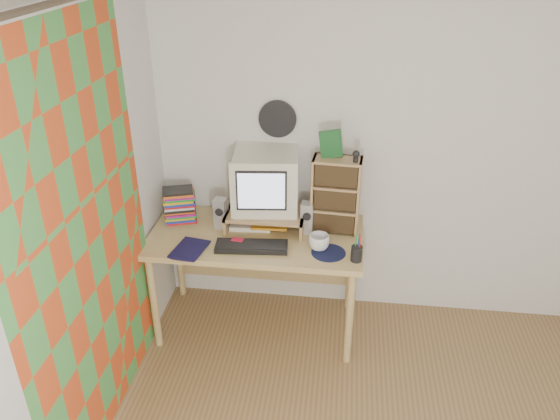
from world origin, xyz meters
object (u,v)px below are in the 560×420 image
(keyboard, at_px, (252,246))
(cd_rack, at_px, (336,196))
(crt_monitor, at_px, (265,182))
(dvd_stack, at_px, (180,202))
(mug, at_px, (319,242))
(desk, at_px, (258,247))
(diary, at_px, (176,245))

(keyboard, bearing_deg, cd_rack, 25.98)
(crt_monitor, bearing_deg, cd_rack, -8.94)
(dvd_stack, bearing_deg, mug, -33.08)
(desk, xyz_separation_m, crt_monitor, (0.04, 0.09, 0.45))
(desk, relative_size, diary, 6.27)
(keyboard, bearing_deg, diary, -177.58)
(crt_monitor, height_order, dvd_stack, crt_monitor)
(mug, relative_size, diary, 0.58)
(desk, xyz_separation_m, mug, (0.42, -0.19, 0.19))
(keyboard, distance_m, diary, 0.47)
(desk, height_order, cd_rack, cd_rack)
(desk, relative_size, keyboard, 3.09)
(desk, bearing_deg, crt_monitor, 63.43)
(crt_monitor, bearing_deg, desk, -122.65)
(crt_monitor, distance_m, diary, 0.70)
(keyboard, relative_size, diary, 2.03)
(keyboard, distance_m, mug, 0.43)
(desk, bearing_deg, mug, -24.50)
(cd_rack, bearing_deg, mug, -104.25)
(keyboard, xyz_separation_m, dvd_stack, (-0.54, 0.30, 0.13))
(keyboard, height_order, dvd_stack, dvd_stack)
(desk, height_order, dvd_stack, dvd_stack)
(mug, xyz_separation_m, diary, (-0.89, -0.10, -0.03))
(mug, bearing_deg, crt_monitor, 143.62)
(mug, height_order, diary, mug)
(desk, relative_size, crt_monitor, 3.41)
(cd_rack, distance_m, mug, 0.34)
(keyboard, relative_size, mug, 3.49)
(crt_monitor, xyz_separation_m, cd_rack, (0.46, -0.02, -0.06))
(cd_rack, relative_size, diary, 2.30)
(cd_rack, bearing_deg, desk, -168.64)
(dvd_stack, xyz_separation_m, cd_rack, (1.05, 0.00, 0.11))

